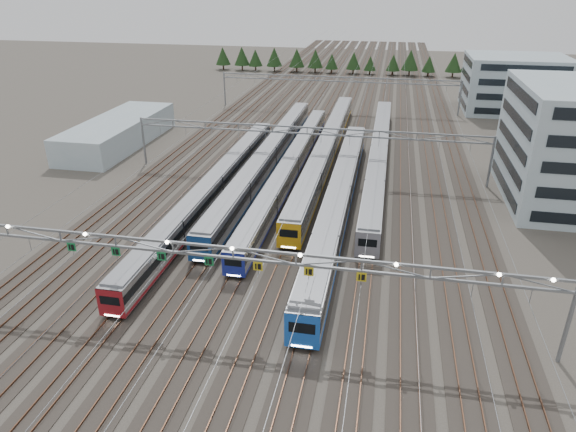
% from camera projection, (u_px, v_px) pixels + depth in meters
% --- Properties ---
extents(ground, '(400.00, 400.00, 0.00)m').
position_uv_depth(ground, '(237.00, 321.00, 47.97)').
color(ground, '#47423A').
rests_on(ground, ground).
extents(track_bed, '(54.00, 260.00, 5.42)m').
position_uv_depth(track_bed, '(343.00, 91.00, 136.12)').
color(track_bed, '#2D2823').
rests_on(track_bed, ground).
extents(train_a, '(2.68, 59.12, 3.48)m').
position_uv_depth(train_a, '(214.00, 187.00, 73.19)').
color(train_a, black).
rests_on(train_a, ground).
extents(train_b, '(2.84, 65.67, 3.69)m').
position_uv_depth(train_b, '(268.00, 156.00, 85.17)').
color(train_b, black).
rests_on(train_b, ground).
extents(train_c, '(2.53, 63.21, 3.29)m').
position_uv_depth(train_c, '(291.00, 166.00, 81.45)').
color(train_c, black).
rests_on(train_c, ground).
extents(train_d, '(2.92, 67.94, 3.81)m').
position_uv_depth(train_d, '(326.00, 148.00, 88.90)').
color(train_d, black).
rests_on(train_d, ground).
extents(train_e, '(3.08, 58.87, 4.02)m').
position_uv_depth(train_e, '(339.00, 198.00, 68.93)').
color(train_e, black).
rests_on(train_e, ground).
extents(train_f, '(2.83, 65.79, 3.68)m').
position_uv_depth(train_f, '(379.00, 155.00, 86.04)').
color(train_f, black).
rests_on(train_f, ground).
extents(gantry_near, '(56.36, 0.61, 8.08)m').
position_uv_depth(gantry_near, '(232.00, 256.00, 44.87)').
color(gantry_near, gray).
rests_on(gantry_near, ground).
extents(gantry_mid, '(56.36, 0.36, 8.00)m').
position_uv_depth(gantry_mid, '(307.00, 136.00, 80.77)').
color(gantry_mid, gray).
rests_on(gantry_mid, ground).
extents(gantry_far, '(56.36, 0.36, 8.00)m').
position_uv_depth(gantry_far, '(338.00, 83.00, 120.73)').
color(gantry_far, gray).
rests_on(gantry_far, ground).
extents(depot_bldg_mid, '(14.00, 16.00, 10.86)m').
position_uv_depth(depot_bldg_mid, '(560.00, 113.00, 98.21)').
color(depot_bldg_mid, '#A2B9C2').
rests_on(depot_bldg_mid, ground).
extents(depot_bldg_north, '(22.00, 18.00, 12.67)m').
position_uv_depth(depot_bldg_north, '(514.00, 84.00, 120.12)').
color(depot_bldg_north, '#A2B9C2').
rests_on(depot_bldg_north, ground).
extents(west_shed, '(10.00, 30.00, 4.83)m').
position_uv_depth(west_shed, '(118.00, 132.00, 97.34)').
color(west_shed, '#A2B9C2').
rests_on(west_shed, ground).
extents(treeline, '(106.40, 5.60, 7.02)m').
position_uv_depth(treeline, '(371.00, 61.00, 165.75)').
color(treeline, '#332114').
rests_on(treeline, ground).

